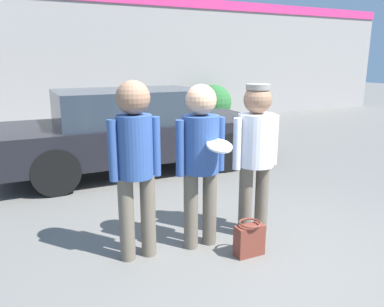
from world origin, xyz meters
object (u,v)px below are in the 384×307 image
at_px(person_right, 256,146).
at_px(shrub, 214,102).
at_px(handbag, 249,239).
at_px(person_left, 135,155).
at_px(parked_car_near, 133,129).
at_px(person_middle_with_frisbee, 201,152).

distance_m(person_right, shrub, 8.55).
bearing_deg(handbag, person_right, 51.86).
bearing_deg(person_left, handbag, -23.65).
xyz_separation_m(person_right, parked_car_near, (-0.45, 3.13, -0.29)).
bearing_deg(shrub, person_left, -123.32).
xyz_separation_m(person_middle_with_frisbee, person_right, (0.67, 0.00, 0.00)).
bearing_deg(person_right, shrub, 64.42).
distance_m(person_middle_with_frisbee, person_right, 0.67).
bearing_deg(person_middle_with_frisbee, parked_car_near, 85.95).
distance_m(person_right, handbag, 1.00).
height_order(person_middle_with_frisbee, handbag, person_middle_with_frisbee).
distance_m(parked_car_near, handbag, 3.58).
bearing_deg(parked_car_near, person_middle_with_frisbee, -94.05).
relative_size(person_left, person_middle_with_frisbee, 1.03).
bearing_deg(person_left, person_right, -1.87).
relative_size(person_middle_with_frisbee, person_right, 1.01).
xyz_separation_m(person_right, handbag, (-0.32, -0.41, -0.86)).
bearing_deg(person_left, shrub, 56.68).
distance_m(person_right, parked_car_near, 3.17).
height_order(person_left, shrub, person_left).
distance_m(person_middle_with_frisbee, shrub, 8.86).
relative_size(person_middle_with_frisbee, handbag, 4.77).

